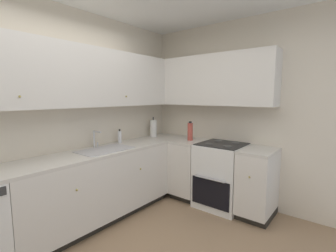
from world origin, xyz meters
The scene contains 14 objects.
wall_back centered at (0.00, 1.49, 1.32)m, with size 4.24×0.05×2.63m, color beige.
wall_right centered at (2.09, 0.00, 1.32)m, with size 0.05×3.04×2.63m, color beige.
lower_cabinets_back centered at (0.43, 1.17, 0.43)m, with size 2.07×0.62×0.86m.
countertop_back centered at (0.43, 1.17, 0.88)m, with size 3.27×0.60×0.04m, color beige.
lower_cabinets_right centered at (1.77, 0.16, 0.43)m, with size 0.62×1.44×0.86m.
countertop_right centered at (1.77, 0.16, 0.88)m, with size 0.60×1.44×0.03m.
oven_range centered at (1.79, 0.14, 0.46)m, with size 0.68×0.62×1.04m.
upper_cabinets_back centered at (0.27, 1.31, 1.79)m, with size 2.95×0.34×0.72m.
upper_cabinets_right centered at (1.91, 0.47, 1.79)m, with size 0.32×1.99×0.72m.
sink centered at (0.55, 1.14, 0.85)m, with size 0.67×0.40×0.10m.
faucet centered at (0.55, 1.35, 1.03)m, with size 0.07×0.16×0.23m.
soap_bottle centered at (0.96, 1.35, 0.98)m, with size 0.05×0.05×0.20m.
paper_towel_roll centered at (1.67, 1.33, 1.03)m, with size 0.11×0.11×0.34m.
oil_bottle centered at (1.77, 0.66, 1.03)m, with size 0.08×0.08×0.29m.
Camera 1 is at (-1.27, -1.32, 1.57)m, focal length 25.57 mm.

